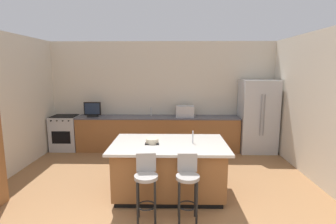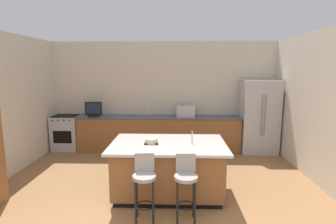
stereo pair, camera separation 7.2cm
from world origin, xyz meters
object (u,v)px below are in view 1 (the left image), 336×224
range_oven (66,133)px  bar_stool_left (146,182)px  kitchen_island (169,168)px  tv_monitor (92,110)px  refrigerator (257,116)px  bar_stool_right (188,182)px  cell_phone (147,144)px  microwave (185,111)px  fruit_bowl (152,141)px  tv_remote (157,143)px

range_oven → bar_stool_left: bearing=-52.9°
kitchen_island → tv_monitor: tv_monitor is taller
range_oven → tv_monitor: 1.02m
kitchen_island → range_oven: (-2.88, 2.54, -0.00)m
refrigerator → bar_stool_right: refrigerator is taller
refrigerator → cell_phone: refrigerator is taller
cell_phone → range_oven: bearing=131.4°
microwave → bar_stool_right: bearing=-91.8°
kitchen_island → fruit_bowl: bearing=-176.5°
refrigerator → tv_remote: 3.57m
range_oven → bar_stool_right: bearing=-46.9°
kitchen_island → tv_remote: tv_remote is taller
bar_stool_right → cell_phone: size_ratio=6.57×
fruit_bowl → range_oven: bearing=135.3°
tv_remote → bar_stool_left: bearing=-108.4°
cell_phone → tv_remote: bearing=1.9°
tv_monitor → bar_stool_left: bearing=-62.0°
bar_stool_left → kitchen_island: bearing=64.8°
microwave → tv_remote: bearing=-102.8°
fruit_bowl → kitchen_island: bearing=3.5°
tv_monitor → cell_phone: 3.07m
tv_monitor → bar_stool_left: (1.77, -3.34, -0.51)m
bar_stool_right → tv_remote: bar_stool_right is taller
tv_remote → range_oven: bearing=125.8°
kitchen_island → bar_stool_left: 0.92m
refrigerator → fruit_bowl: bearing=-136.3°
fruit_bowl → cell_phone: 0.10m
range_oven → fruit_bowl: size_ratio=4.35×
microwave → cell_phone: (-0.76, -2.60, -0.14)m
fruit_bowl → refrigerator: bearing=43.7°
bar_stool_right → fruit_bowl: 1.06m
bar_stool_right → range_oven: bearing=133.0°
kitchen_island → fruit_bowl: (-0.29, -0.02, 0.50)m
tv_monitor → tv_remote: 3.16m
tv_monitor → cell_phone: (1.71, -2.54, -0.18)m
bar_stool_left → cell_phone: size_ratio=6.62×
microwave → tv_remote: 2.65m
fruit_bowl → cell_phone: size_ratio=1.45×
kitchen_island → tv_monitor: bearing=130.0°
microwave → bar_stool_right: size_ratio=0.49×
range_oven → microwave: bearing=0.0°
range_oven → tv_remote: 3.75m
kitchen_island → fruit_bowl: size_ratio=9.11×
refrigerator → range_oven: size_ratio=2.03×
range_oven → bar_stool_right: 4.62m
bar_stool_left → cell_phone: bar_stool_left is taller
tv_monitor → refrigerator: bearing=-0.1°
refrigerator → bar_stool_left: (-2.64, -3.33, -0.36)m
refrigerator → tv_remote: size_ratio=11.30×
bar_stool_left → fruit_bowl: 0.91m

